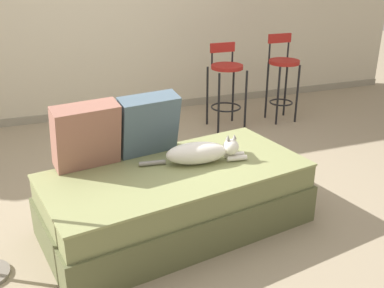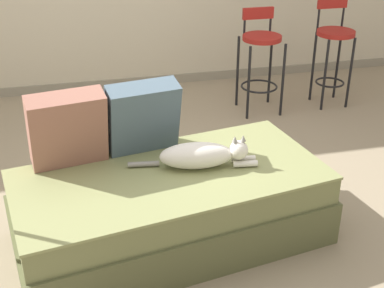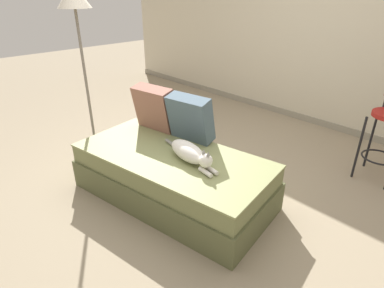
# 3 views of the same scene
# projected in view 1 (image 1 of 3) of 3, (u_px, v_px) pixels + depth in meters

# --- Properties ---
(ground_plane) EXTENTS (16.00, 16.00, 0.00)m
(ground_plane) POSITION_uv_depth(u_px,v_px,m) (160.00, 200.00, 3.50)
(ground_plane) COLOR gray
(ground_plane) RESTS_ON ground
(wall_back_panel) EXTENTS (8.00, 0.10, 2.60)m
(wall_back_panel) POSITION_uv_depth(u_px,v_px,m) (98.00, 2.00, 4.95)
(wall_back_panel) COLOR beige
(wall_back_panel) RESTS_ON ground
(wall_baseboard_trim) EXTENTS (8.00, 0.02, 0.09)m
(wall_baseboard_trim) POSITION_uv_depth(u_px,v_px,m) (107.00, 111.00, 5.38)
(wall_baseboard_trim) COLOR gray
(wall_baseboard_trim) RESTS_ON ground
(couch) EXTENTS (1.89, 1.14, 0.45)m
(couch) POSITION_uv_depth(u_px,v_px,m) (177.00, 198.00, 3.07)
(couch) COLOR brown
(couch) RESTS_ON ground
(throw_pillow_corner) EXTENTS (0.46, 0.30, 0.45)m
(throw_pillow_corner) POSITION_uv_depth(u_px,v_px,m) (86.00, 136.00, 2.93)
(throw_pillow_corner) COLOR #936051
(throw_pillow_corner) RESTS_ON couch
(throw_pillow_middle) EXTENTS (0.45, 0.30, 0.44)m
(throw_pillow_middle) POSITION_uv_depth(u_px,v_px,m) (148.00, 124.00, 3.14)
(throw_pillow_middle) COLOR #4C6070
(throw_pillow_middle) RESTS_ON couch
(cat) EXTENTS (0.74, 0.22, 0.19)m
(cat) POSITION_uv_depth(u_px,v_px,m) (201.00, 153.00, 3.05)
(cat) COLOR white
(cat) RESTS_ON couch
(bar_stool_near_window) EXTENTS (0.34, 0.34, 0.91)m
(bar_stool_near_window) POSITION_uv_depth(u_px,v_px,m) (226.00, 79.00, 4.82)
(bar_stool_near_window) COLOR black
(bar_stool_near_window) RESTS_ON ground
(bar_stool_by_doorway) EXTENTS (0.34, 0.34, 0.97)m
(bar_stool_by_doorway) POSITION_uv_depth(u_px,v_px,m) (283.00, 71.00, 5.03)
(bar_stool_by_doorway) COLOR black
(bar_stool_by_doorway) RESTS_ON ground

